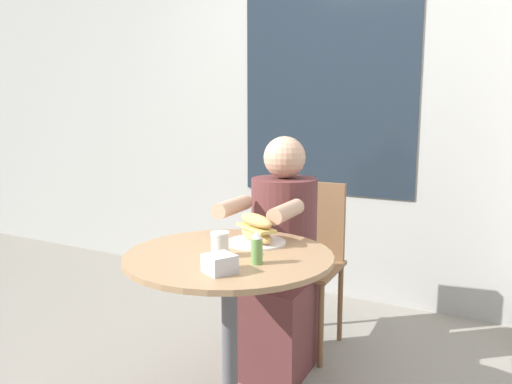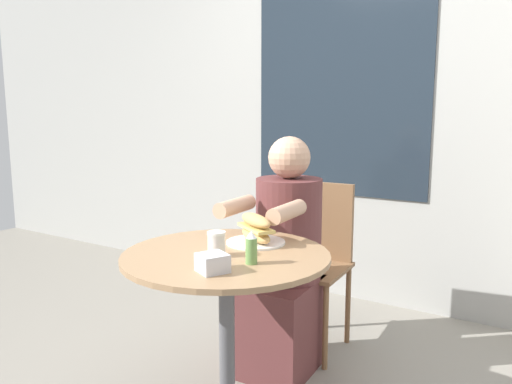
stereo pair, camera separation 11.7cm
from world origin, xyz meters
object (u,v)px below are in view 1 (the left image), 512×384
diner_chair (308,248)px  condiment_bottle (257,248)px  sandwich_on_plate (256,231)px  cafe_table (229,303)px  drink_cup (220,244)px  seated_diner (281,270)px

diner_chair → condiment_bottle: diner_chair is taller
diner_chair → sandwich_on_plate: 0.78m
cafe_table → diner_chair: diner_chair is taller
cafe_table → diner_chair: (-0.06, 0.90, -0.02)m
sandwich_on_plate → condiment_bottle: 0.27m
cafe_table → drink_cup: bearing=-98.3°
cafe_table → diner_chair: size_ratio=0.89×
sandwich_on_plate → condiment_bottle: sandwich_on_plate is taller
cafe_table → condiment_bottle: (0.15, -0.06, 0.25)m
cafe_table → seated_diner: 0.56m
cafe_table → condiment_bottle: size_ratio=6.66×
seated_diner → drink_cup: 0.67m
cafe_table → diner_chair: bearing=94.1°
seated_diner → sandwich_on_plate: 0.48m
drink_cup → diner_chair: bearing=93.4°
cafe_table → condiment_bottle: bearing=-22.0°
sandwich_on_plate → cafe_table: bearing=-95.9°
seated_diner → condiment_bottle: (0.21, -0.62, 0.29)m
sandwich_on_plate → seated_diner: bearing=101.2°
condiment_bottle → sandwich_on_plate: bearing=119.1°
seated_diner → condiment_bottle: 0.71m
drink_cup → sandwich_on_plate: bearing=83.6°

